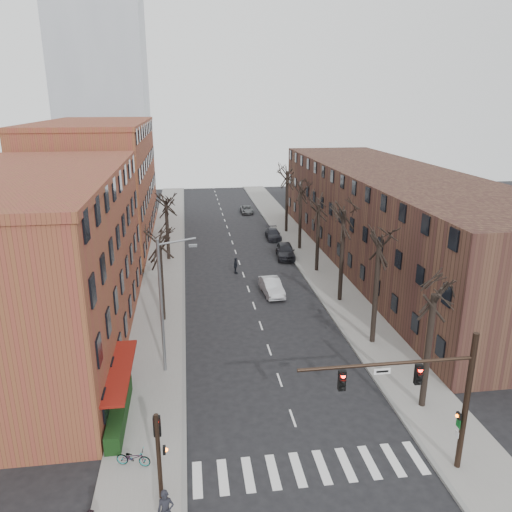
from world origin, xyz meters
name	(u,v)px	position (x,y,z in m)	size (l,w,h in m)	color
ground	(310,468)	(0.00, 0.00, 0.00)	(160.00, 160.00, 0.00)	black
sidewalk_left	(166,257)	(-8.00, 35.00, 0.07)	(4.00, 90.00, 0.15)	gray
sidewalk_right	(305,251)	(8.00, 35.00, 0.07)	(4.00, 90.00, 0.15)	gray
building_left_near	(33,266)	(-16.00, 15.00, 6.00)	(12.00, 26.00, 12.00)	brown
building_left_far	(99,184)	(-16.00, 44.00, 7.00)	(12.00, 28.00, 14.00)	brown
building_right	(390,217)	(16.00, 30.00, 5.00)	(12.00, 50.00, 10.00)	#4D3124
office_tower	(98,32)	(-22.00, 95.00, 30.00)	(18.00, 18.00, 60.00)	#B2B7BF
awning_left	(124,411)	(-9.40, 6.00, 0.00)	(1.20, 7.00, 0.15)	maroon
hedge	(119,412)	(-9.50, 5.00, 0.65)	(0.80, 6.00, 1.00)	#163412
tree_right_a	(421,407)	(7.60, 4.00, 0.00)	(5.20, 5.20, 10.00)	black
tree_right_b	(372,343)	(7.60, 12.00, 0.00)	(5.20, 5.20, 10.80)	black
tree_right_c	(339,301)	(7.60, 20.00, 0.00)	(5.20, 5.20, 11.60)	black
tree_right_d	(316,271)	(7.60, 28.00, 0.00)	(5.20, 5.20, 10.00)	black
tree_right_e	(299,249)	(7.60, 36.00, 0.00)	(5.20, 5.20, 10.80)	black
tree_right_f	(286,232)	(7.60, 44.00, 0.00)	(5.20, 5.20, 11.60)	black
tree_left_a	(164,321)	(-7.60, 18.00, 0.00)	(5.20, 5.20, 9.50)	black
tree_left_b	(169,260)	(-7.60, 34.00, 0.00)	(5.20, 5.20, 9.50)	black
signal_mast_arm	(436,392)	(5.45, -1.00, 4.40)	(8.14, 0.30, 7.20)	black
signal_pole_left	(159,450)	(-6.99, -0.95, 2.61)	(0.47, 0.44, 4.40)	black
streetlight	(164,301)	(-7.03, 10.00, 5.01)	(2.45, 0.22, 9.03)	slate
silver_sedan	(272,287)	(1.94, 22.41, 0.73)	(1.54, 4.42, 1.46)	#B1B3B9
parked_car_near	(285,251)	(5.30, 33.01, 0.82)	(1.95, 4.84, 1.65)	black
parked_car_mid	(273,234)	(5.30, 40.98, 0.63)	(1.76, 4.34, 1.26)	black
parked_car_far	(247,210)	(3.80, 56.33, 0.56)	(1.86, 4.03, 1.12)	#4F5356
pedestrian_a	(166,511)	(-6.71, -2.82, 1.10)	(0.69, 0.45, 1.89)	black
pedestrian_crossing	(236,266)	(-0.74, 28.47, 0.83)	(0.97, 0.40, 1.65)	black
bicycle	(133,457)	(-8.40, 1.22, 0.59)	(0.59, 1.69, 0.89)	gray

